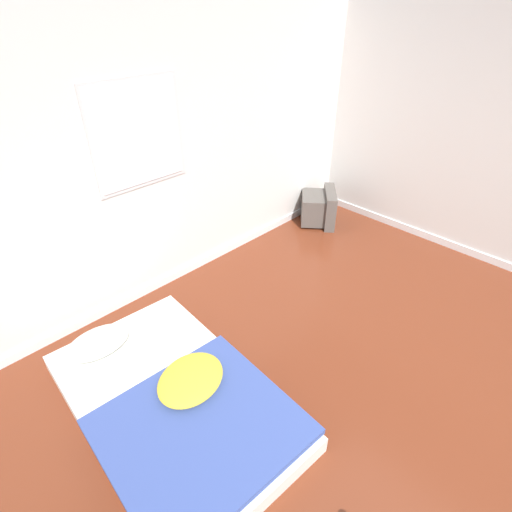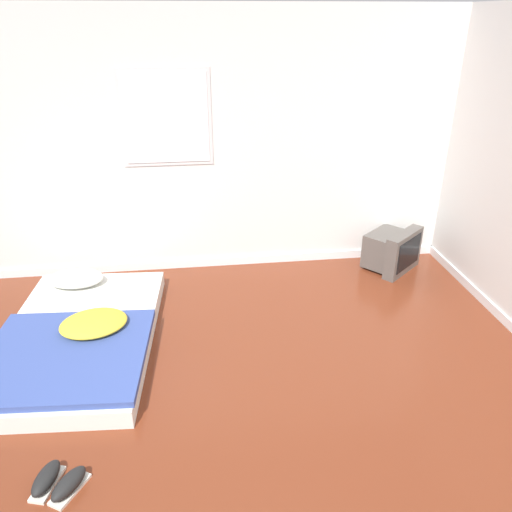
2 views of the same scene
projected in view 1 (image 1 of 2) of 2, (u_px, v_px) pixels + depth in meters
ground_plane at (454, 461)px, 2.65m from camera, size 20.00×20.00×0.00m
wall_back at (168, 161)px, 3.72m from camera, size 7.66×0.08×2.60m
mattress_bed at (173, 399)px, 2.94m from camera, size 1.33×2.07×0.29m
crt_tv at (319, 207)px, 5.31m from camera, size 0.68×0.67×0.45m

